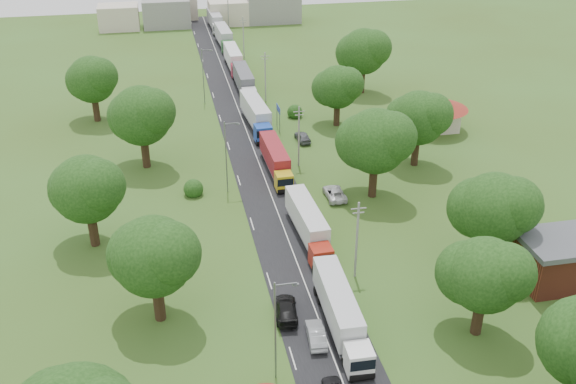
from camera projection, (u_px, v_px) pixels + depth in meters
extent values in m
plane|color=#384F1A|center=(291.00, 247.00, 73.51)|extent=(260.00, 260.00, 0.00)
cube|color=black|center=(262.00, 172.00, 90.83)|extent=(8.00, 200.00, 0.04)
cylinder|color=slate|center=(280.00, 121.00, 102.77)|extent=(0.12, 0.12, 4.00)
cylinder|color=slate|center=(277.00, 116.00, 104.84)|extent=(0.12, 0.12, 4.00)
cube|color=#162F99|center=(278.00, 109.00, 103.06)|extent=(0.06, 3.00, 1.00)
cube|color=silver|center=(278.00, 109.00, 103.06)|extent=(0.07, 3.10, 0.06)
cylinder|color=gray|center=(357.00, 241.00, 66.31)|extent=(0.24, 0.24, 9.00)
cube|color=gray|center=(359.00, 209.00, 64.53)|extent=(1.60, 0.10, 0.10)
cube|color=gray|center=(358.00, 213.00, 64.77)|extent=(1.20, 0.10, 0.10)
cylinder|color=gray|center=(299.00, 137.00, 90.56)|extent=(0.24, 0.24, 9.00)
cube|color=gray|center=(299.00, 112.00, 88.79)|extent=(1.60, 0.10, 0.10)
cube|color=gray|center=(299.00, 115.00, 89.02)|extent=(1.20, 0.10, 0.10)
cylinder|color=gray|center=(265.00, 77.00, 114.82)|extent=(0.24, 0.24, 9.00)
cube|color=gray|center=(265.00, 56.00, 113.04)|extent=(1.60, 0.10, 0.10)
cube|color=gray|center=(265.00, 59.00, 113.27)|extent=(1.20, 0.10, 0.10)
cylinder|color=gray|center=(244.00, 38.00, 139.07)|extent=(0.24, 0.24, 9.00)
cube|color=gray|center=(243.00, 20.00, 137.29)|extent=(1.60, 0.10, 0.10)
cube|color=gray|center=(243.00, 23.00, 137.53)|extent=(1.20, 0.10, 0.10)
cylinder|color=gray|center=(228.00, 11.00, 163.32)|extent=(0.24, 0.24, 9.00)
cylinder|color=slate|center=(275.00, 332.00, 52.87)|extent=(0.16, 0.16, 10.00)
cube|color=slate|center=(286.00, 284.00, 50.84)|extent=(1.80, 0.10, 0.10)
cube|color=slate|center=(296.00, 285.00, 51.05)|extent=(0.50, 0.22, 0.15)
cylinder|color=slate|center=(226.00, 158.00, 83.19)|extent=(0.16, 0.16, 10.00)
cube|color=slate|center=(231.00, 123.00, 81.15)|extent=(1.80, 0.10, 0.10)
cube|color=slate|center=(238.00, 124.00, 81.36)|extent=(0.50, 0.22, 0.15)
cylinder|color=slate|center=(203.00, 76.00, 113.50)|extent=(0.16, 0.16, 10.00)
cube|color=slate|center=(207.00, 50.00, 111.47)|extent=(1.80, 0.10, 0.10)
cube|color=slate|center=(211.00, 51.00, 111.68)|extent=(0.50, 0.22, 0.15)
cylinder|color=#382616|center=(478.00, 316.00, 59.49)|extent=(1.04, 1.04, 3.85)
sphere|color=black|center=(485.00, 275.00, 57.30)|extent=(7.00, 7.00, 7.00)
sphere|color=black|center=(505.00, 273.00, 56.31)|extent=(5.50, 5.50, 5.50)
sphere|color=black|center=(468.00, 273.00, 58.44)|extent=(6.00, 6.00, 6.00)
cylinder|color=#382616|center=(487.00, 250.00, 69.13)|extent=(1.08, 1.08, 4.20)
sphere|color=black|center=(495.00, 208.00, 66.73)|extent=(7.70, 7.70, 7.70)
sphere|color=black|center=(513.00, 205.00, 65.64)|extent=(6.05, 6.05, 6.05)
sphere|color=black|center=(478.00, 208.00, 67.99)|extent=(6.60, 6.60, 6.60)
cylinder|color=#382616|center=(373.00, 181.00, 83.40)|extent=(1.12, 1.12, 4.55)
sphere|color=black|center=(376.00, 141.00, 80.80)|extent=(8.40, 8.40, 8.40)
sphere|color=black|center=(391.00, 137.00, 79.60)|extent=(6.60, 6.60, 6.60)
sphere|color=black|center=(363.00, 142.00, 82.16)|extent=(7.20, 7.20, 7.20)
cylinder|color=#382616|center=(415.00, 151.00, 92.00)|extent=(1.08, 1.08, 4.20)
sphere|color=black|center=(419.00, 118.00, 89.61)|extent=(7.70, 7.70, 7.70)
sphere|color=black|center=(432.00, 114.00, 88.51)|extent=(6.05, 6.05, 6.05)
sphere|color=black|center=(407.00, 119.00, 90.86)|extent=(6.60, 6.60, 6.60)
cylinder|color=#382616|center=(337.00, 114.00, 105.57)|extent=(1.04, 1.04, 3.85)
sphere|color=black|center=(338.00, 87.00, 103.39)|extent=(7.00, 7.00, 7.00)
sphere|color=black|center=(347.00, 84.00, 102.39)|extent=(5.50, 5.50, 5.50)
sphere|color=black|center=(330.00, 88.00, 104.53)|extent=(6.00, 6.00, 6.00)
cylinder|color=#382616|center=(362.00, 81.00, 119.99)|extent=(1.12, 1.12, 4.55)
sphere|color=black|center=(364.00, 51.00, 117.39)|extent=(8.40, 8.40, 8.40)
sphere|color=black|center=(374.00, 48.00, 116.19)|extent=(6.60, 6.60, 6.60)
sphere|color=black|center=(355.00, 53.00, 118.75)|extent=(7.20, 7.20, 7.20)
cylinder|color=#382616|center=(159.00, 301.00, 61.21)|extent=(1.08, 1.08, 4.20)
sphere|color=black|center=(154.00, 256.00, 58.82)|extent=(7.70, 7.70, 7.70)
sphere|color=black|center=(168.00, 254.00, 57.72)|extent=(6.05, 6.05, 6.05)
sphere|color=black|center=(142.00, 254.00, 60.07)|extent=(6.60, 6.60, 6.60)
cylinder|color=#382616|center=(93.00, 229.00, 72.97)|extent=(1.08, 1.08, 4.20)
sphere|color=black|center=(87.00, 189.00, 70.57)|extent=(7.70, 7.70, 7.70)
sphere|color=black|center=(98.00, 186.00, 69.48)|extent=(6.05, 6.05, 6.05)
sphere|color=black|center=(78.00, 189.00, 71.83)|extent=(6.60, 6.60, 6.60)
cylinder|color=#382616|center=(145.00, 152.00, 91.27)|extent=(1.12, 1.12, 4.55)
sphere|color=black|center=(141.00, 116.00, 88.66)|extent=(8.40, 8.40, 8.40)
sphere|color=black|center=(152.00, 112.00, 87.47)|extent=(6.60, 6.60, 6.60)
sphere|color=black|center=(133.00, 116.00, 90.03)|extent=(7.20, 7.20, 7.20)
cylinder|color=#382616|center=(96.00, 109.00, 107.26)|extent=(1.08, 1.08, 4.20)
sphere|color=black|center=(92.00, 79.00, 104.86)|extent=(7.70, 7.70, 7.70)
sphere|color=black|center=(99.00, 76.00, 103.77)|extent=(6.05, 6.05, 6.05)
sphere|color=black|center=(86.00, 81.00, 106.12)|extent=(6.60, 6.60, 6.60)
cube|color=maroon|center=(559.00, 263.00, 66.63)|extent=(8.00, 6.00, 4.60)
cube|color=#47494F|center=(564.00, 241.00, 65.42)|extent=(8.60, 6.60, 0.60)
cube|color=beige|center=(434.00, 118.00, 103.86)|extent=(7.00, 5.00, 4.00)
cone|color=maroon|center=(436.00, 101.00, 102.50)|extent=(10.08, 10.08, 1.80)
cube|color=gray|center=(166.00, 13.00, 165.38)|extent=(12.00, 8.00, 7.00)
cube|color=beige|center=(228.00, 12.00, 168.44)|extent=(10.00, 8.00, 6.00)
cube|color=gray|center=(273.00, 7.00, 170.09)|extent=(14.00, 8.00, 8.00)
cube|color=beige|center=(119.00, 17.00, 163.49)|extent=(10.00, 8.00, 6.00)
cube|color=beige|center=(188.00, 4.00, 173.14)|extent=(5.00, 5.00, 8.00)
cube|color=white|center=(359.00, 359.00, 55.05)|extent=(2.37, 2.37, 2.40)
cube|color=black|center=(363.00, 366.00, 53.88)|extent=(2.20, 0.08, 1.05)
cube|color=slate|center=(362.00, 377.00, 54.54)|extent=(2.12, 0.31, 0.34)
cube|color=slate|center=(338.00, 317.00, 61.22)|extent=(2.52, 11.08, 0.29)
cube|color=silver|center=(337.00, 301.00, 60.66)|extent=(2.72, 11.38, 2.88)
cylinder|color=black|center=(361.00, 375.00, 54.77)|extent=(2.25, 0.96, 0.96)
cylinder|color=black|center=(355.00, 361.00, 56.26)|extent=(2.25, 0.96, 0.96)
cylinder|color=black|center=(329.00, 298.00, 64.24)|extent=(2.25, 0.96, 0.96)
cylinder|color=black|center=(325.00, 290.00, 65.48)|extent=(2.25, 0.96, 0.96)
cube|color=#9E2012|center=(321.00, 256.00, 69.15)|extent=(2.39, 2.39, 2.38)
cube|color=black|center=(324.00, 260.00, 67.99)|extent=(2.19, 0.12, 1.05)
cube|color=slate|center=(323.00, 269.00, 68.64)|extent=(2.10, 0.35, 0.33)
cube|color=slate|center=(307.00, 231.00, 75.27)|extent=(2.69, 11.03, 0.29)
cube|color=silver|center=(307.00, 217.00, 74.72)|extent=(2.89, 11.32, 2.85)
cylinder|color=black|center=(323.00, 268.00, 68.87)|extent=(2.24, 0.95, 0.95)
cylinder|color=black|center=(319.00, 260.00, 70.36)|extent=(2.24, 0.95, 0.95)
cylinder|color=black|center=(301.00, 219.00, 78.27)|extent=(2.24, 0.95, 0.95)
cylinder|color=black|center=(298.00, 213.00, 79.50)|extent=(2.24, 0.95, 0.95)
cube|color=gold|center=(284.00, 181.00, 85.11)|extent=(2.27, 2.27, 2.31)
cube|color=black|center=(285.00, 183.00, 83.99)|extent=(2.13, 0.06, 1.02)
cube|color=slate|center=(285.00, 191.00, 84.62)|extent=(2.04, 0.29, 0.32)
cube|color=slate|center=(275.00, 166.00, 91.07)|extent=(2.35, 10.68, 0.28)
cube|color=maroon|center=(275.00, 154.00, 90.53)|extent=(2.54, 10.96, 2.78)
cylinder|color=black|center=(285.00, 190.00, 84.84)|extent=(2.17, 0.93, 0.93)
cylinder|color=black|center=(283.00, 185.00, 86.28)|extent=(2.17, 0.93, 0.93)
cylinder|color=black|center=(271.00, 158.00, 93.98)|extent=(2.17, 0.93, 0.93)
cylinder|color=black|center=(269.00, 154.00, 95.18)|extent=(2.17, 0.93, 0.93)
cube|color=#1C43A8|center=(263.00, 133.00, 99.18)|extent=(2.67, 2.67, 2.61)
cube|color=black|center=(264.00, 134.00, 97.91)|extent=(2.40, 0.18, 1.15)
cube|color=slate|center=(264.00, 143.00, 98.63)|extent=(2.31, 0.40, 0.37)
cube|color=slate|center=(256.00, 121.00, 105.90)|extent=(3.21, 12.15, 0.31)
cube|color=silver|center=(255.00, 110.00, 105.29)|extent=(3.44, 12.48, 3.13)
cylinder|color=black|center=(264.00, 142.00, 98.88)|extent=(2.46, 1.04, 1.04)
cylinder|color=black|center=(262.00, 138.00, 100.50)|extent=(2.46, 1.04, 1.04)
cylinder|color=black|center=(252.00, 115.00, 109.19)|extent=(2.46, 1.04, 1.04)
cylinder|color=black|center=(251.00, 112.00, 110.55)|extent=(2.46, 1.04, 1.04)
cube|color=silver|center=(249.00, 95.00, 114.82)|extent=(2.44, 2.44, 2.54)
cube|color=black|center=(250.00, 96.00, 113.59)|extent=(2.33, 0.02, 1.12)
cube|color=slate|center=(250.00, 103.00, 114.28)|extent=(2.23, 0.25, 0.36)
cube|color=slate|center=(244.00, 87.00, 121.35)|extent=(2.35, 11.67, 0.30)
cube|color=#515258|center=(243.00, 77.00, 120.76)|extent=(2.55, 11.98, 3.04)
cylinder|color=black|center=(250.00, 103.00, 114.53)|extent=(2.38, 1.01, 1.01)
cylinder|color=black|center=(249.00, 99.00, 116.11)|extent=(2.38, 1.01, 1.01)
cylinder|color=black|center=(241.00, 83.00, 124.55)|extent=(2.38, 1.01, 1.01)
cylinder|color=black|center=(240.00, 80.00, 125.87)|extent=(2.38, 1.01, 1.01)
cube|color=#A41932|center=(238.00, 71.00, 128.04)|extent=(2.44, 2.44, 2.52)
cube|color=black|center=(238.00, 71.00, 126.82)|extent=(2.32, 0.04, 1.11)
cube|color=slate|center=(239.00, 77.00, 127.51)|extent=(2.22, 0.27, 0.35)
cube|color=slate|center=(233.00, 64.00, 134.53)|extent=(2.41, 11.61, 0.30)
cube|color=silver|center=(233.00, 56.00, 133.94)|extent=(2.61, 11.91, 3.02)
cylinder|color=black|center=(238.00, 77.00, 127.75)|extent=(2.37, 1.01, 1.01)
cylinder|color=black|center=(237.00, 74.00, 129.32)|extent=(2.37, 1.01, 1.01)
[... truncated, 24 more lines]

